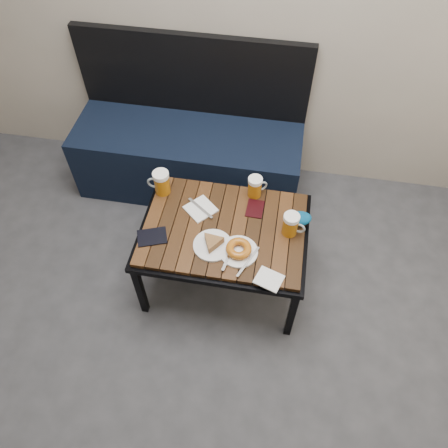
% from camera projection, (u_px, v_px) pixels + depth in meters
% --- Properties ---
extents(room_shell, '(4.00, 4.00, 4.00)m').
position_uv_depth(room_shell, '(87.00, 38.00, 0.85)').
color(room_shell, gray).
rests_on(room_shell, ground).
extents(bench, '(1.40, 0.50, 0.95)m').
position_uv_depth(bench, '(189.00, 152.00, 2.80)').
color(bench, black).
rests_on(bench, ground).
extents(cafe_table, '(0.84, 0.62, 0.47)m').
position_uv_depth(cafe_table, '(224.00, 233.00, 2.21)').
color(cafe_table, black).
rests_on(cafe_table, ground).
extents(beer_mug_left, '(0.12, 0.08, 0.14)m').
position_uv_depth(beer_mug_left, '(161.00, 182.00, 2.26)').
color(beer_mug_left, '#AA610D').
rests_on(beer_mug_left, cafe_table).
extents(beer_mug_centre, '(0.11, 0.10, 0.12)m').
position_uv_depth(beer_mug_centre, '(255.00, 187.00, 2.26)').
color(beer_mug_centre, '#AA610D').
rests_on(beer_mug_centre, cafe_table).
extents(beer_mug_right, '(0.12, 0.09, 0.13)m').
position_uv_depth(beer_mug_right, '(291.00, 224.00, 2.10)').
color(beer_mug_right, '#AA610D').
rests_on(beer_mug_right, cafe_table).
extents(plate_pie, '(0.19, 0.19, 0.05)m').
position_uv_depth(plate_pie, '(213.00, 244.00, 2.08)').
color(plate_pie, white).
rests_on(plate_pie, cafe_table).
extents(plate_bagel, '(0.19, 0.24, 0.05)m').
position_uv_depth(plate_bagel, '(239.00, 250.00, 2.06)').
color(plate_bagel, white).
rests_on(plate_bagel, cafe_table).
extents(napkin_left, '(0.19, 0.19, 0.01)m').
position_uv_depth(napkin_left, '(201.00, 209.00, 2.24)').
color(napkin_left, white).
rests_on(napkin_left, cafe_table).
extents(napkin_right, '(0.14, 0.13, 0.01)m').
position_uv_depth(napkin_right, '(269.00, 279.00, 1.98)').
color(napkin_right, white).
rests_on(napkin_right, cafe_table).
extents(passport_navy, '(0.17, 0.15, 0.01)m').
position_uv_depth(passport_navy, '(152.00, 237.00, 2.13)').
color(passport_navy, black).
rests_on(passport_navy, cafe_table).
extents(passport_burgundy, '(0.09, 0.12, 0.01)m').
position_uv_depth(passport_burgundy, '(255.00, 209.00, 2.24)').
color(passport_burgundy, black).
rests_on(passport_burgundy, cafe_table).
extents(knit_pouch, '(0.15, 0.12, 0.06)m').
position_uv_depth(knit_pouch, '(299.00, 219.00, 2.17)').
color(knit_pouch, navy).
rests_on(knit_pouch, cafe_table).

